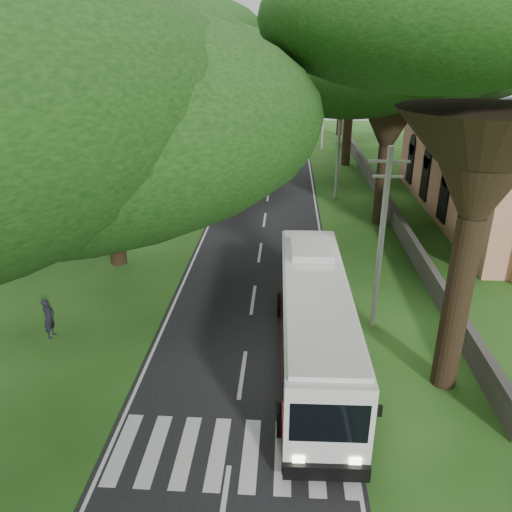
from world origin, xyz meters
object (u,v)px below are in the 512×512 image
pole_mid (339,146)px  distant_car_b (256,127)px  pole_far (323,113)px  pedestrian (49,318)px  pole_near (381,238)px  coach_bus (314,321)px  distant_car_c (299,129)px

pole_mid → distant_car_b: size_ratio=1.74×
pole_mid → pole_far: same height
pedestrian → pole_far: bearing=-15.4°
pole_near → pole_far: 40.00m
coach_bus → pedestrian: bearing=172.8°
pole_mid → pole_far: 20.00m
pole_mid → pole_far: bearing=90.0°
pedestrian → distant_car_c: bearing=-9.3°
pole_near → pole_far: (0.00, 40.00, 0.00)m
pole_far → distant_car_c: (-2.50, 10.49, -3.53)m
pole_far → distant_car_b: 14.54m
coach_bus → pedestrian: (-11.14, 1.18, -0.99)m
pole_near → pedestrian: size_ratio=4.47×
pole_near → coach_bus: 4.70m
pole_mid → coach_bus: 23.28m
pole_near → distant_car_b: size_ratio=1.74×
coach_bus → distant_car_c: bearing=88.5°
pole_far → coach_bus: pole_far is taller
pole_far → pedestrian: (-13.94, -41.81, -3.28)m
pedestrian → distant_car_b: bearing=-2.8°
pole_near → pole_far: same height
coach_bus → pedestrian: 11.25m
pole_near → distant_car_c: (-2.50, 50.49, -3.53)m
distant_car_c → pedestrian: 53.54m
pole_far → pedestrian: size_ratio=4.47×
coach_bus → pole_mid: bearing=81.9°
coach_bus → pole_near: bearing=45.7°
pole_near → distant_car_c: size_ratio=1.88×
distant_car_c → distant_car_b: bearing=7.2°
pole_mid → coach_bus: (-2.80, -23.00, -2.30)m
distant_car_b → distant_car_c: bearing=-25.0°
distant_car_b → distant_car_c: (6.00, -0.80, -0.14)m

